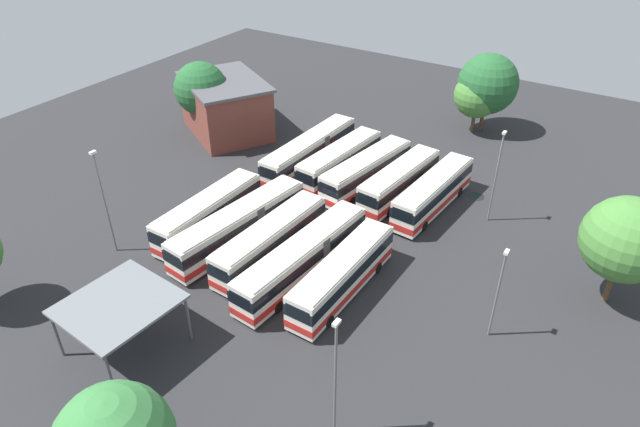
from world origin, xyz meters
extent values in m
plane|color=#28282B|center=(0.00, 0.00, 0.00)|extent=(94.94, 94.94, 0.00)
cube|color=silver|center=(-7.89, -6.83, 1.82)|extent=(14.44, 2.89, 3.03)
cube|color=beige|center=(-7.89, -6.83, 3.40)|extent=(13.86, 2.68, 0.14)
cube|color=black|center=(-7.89, -6.83, 2.30)|extent=(14.51, 2.93, 0.97)
cube|color=red|center=(-7.89, -6.83, 0.97)|extent=(14.51, 2.93, 0.61)
cube|color=black|center=(-0.70, -7.05, 2.40)|extent=(0.12, 2.02, 1.12)
cube|color=#47474C|center=(-9.47, -6.78, 1.82)|extent=(0.98, 2.53, 2.91)
cylinder|color=black|center=(-3.41, -5.83, 0.50)|extent=(1.01, 0.33, 1.00)
cylinder|color=black|center=(-3.48, -8.09, 0.50)|extent=(1.01, 0.33, 1.00)
cylinder|color=black|center=(-12.31, -5.56, 0.50)|extent=(1.01, 0.33, 1.00)
cylinder|color=black|center=(-12.38, -7.83, 0.50)|extent=(1.01, 0.33, 1.00)
cube|color=silver|center=(-7.70, -2.94, 1.82)|extent=(11.97, 3.50, 3.03)
cube|color=beige|center=(-7.70, -2.94, 3.40)|extent=(11.48, 3.26, 0.14)
cube|color=black|center=(-7.70, -2.94, 2.30)|extent=(12.03, 3.54, 0.97)
cube|color=red|center=(-7.70, -2.94, 0.97)|extent=(12.03, 3.54, 0.61)
cube|color=black|center=(-1.82, -3.47, 2.40)|extent=(0.24, 2.01, 1.12)
cylinder|color=black|center=(-3.96, -2.14, 0.50)|extent=(1.02, 0.39, 1.00)
cylinder|color=black|center=(-4.16, -4.39, 0.50)|extent=(1.02, 0.39, 1.00)
cylinder|color=black|center=(-11.24, -1.49, 0.50)|extent=(1.02, 0.39, 1.00)
cylinder|color=black|center=(-11.45, -3.74, 0.50)|extent=(1.02, 0.39, 1.00)
cube|color=silver|center=(-7.26, 0.48, 1.82)|extent=(12.43, 4.19, 3.03)
cube|color=beige|center=(-7.26, 0.48, 3.40)|extent=(11.92, 3.93, 0.14)
cube|color=black|center=(-7.26, 0.48, 2.30)|extent=(12.50, 4.24, 0.97)
cube|color=red|center=(-7.26, 0.48, 0.97)|extent=(12.50, 4.24, 0.61)
cube|color=black|center=(-1.21, -0.40, 2.40)|extent=(0.35, 2.00, 1.12)
cylinder|color=black|center=(-3.35, 1.05, 0.50)|extent=(1.03, 0.44, 1.00)
cylinder|color=black|center=(-3.67, -1.18, 0.50)|extent=(1.03, 0.44, 1.00)
cylinder|color=black|center=(-10.84, 2.14, 0.50)|extent=(1.03, 0.44, 1.00)
cylinder|color=black|center=(-11.16, -0.10, 0.50)|extent=(1.03, 0.44, 1.00)
cube|color=silver|center=(-7.18, 4.21, 1.82)|extent=(11.56, 3.57, 3.03)
cube|color=beige|center=(-7.18, 4.21, 3.40)|extent=(11.09, 3.33, 0.14)
cube|color=black|center=(-7.18, 4.21, 2.30)|extent=(11.62, 3.61, 0.97)
cube|color=red|center=(-7.18, 4.21, 0.97)|extent=(11.62, 3.61, 0.61)
cube|color=black|center=(-1.51, 3.65, 2.40)|extent=(0.26, 2.01, 1.12)
cylinder|color=black|center=(-3.56, 4.99, 0.50)|extent=(1.02, 0.40, 1.00)
cylinder|color=black|center=(-3.79, 2.73, 0.50)|extent=(1.02, 0.40, 1.00)
cylinder|color=black|center=(-10.58, 5.68, 0.50)|extent=(1.02, 0.40, 1.00)
cylinder|color=black|center=(-10.81, 3.43, 0.50)|extent=(1.02, 0.40, 1.00)
cube|color=silver|center=(-7.00, 7.87, 1.82)|extent=(12.21, 3.30, 3.03)
cube|color=beige|center=(-7.00, 7.87, 3.40)|extent=(11.72, 3.07, 0.14)
cube|color=black|center=(-7.00, 7.87, 2.30)|extent=(12.27, 3.34, 0.97)
cube|color=red|center=(-7.00, 7.87, 0.97)|extent=(12.27, 3.34, 0.61)
cube|color=black|center=(-0.97, 7.45, 2.40)|extent=(0.20, 2.02, 1.12)
cylinder|color=black|center=(-3.19, 8.74, 0.50)|extent=(1.02, 0.37, 1.00)
cylinder|color=black|center=(-3.35, 6.48, 0.50)|extent=(1.02, 0.37, 1.00)
cylinder|color=black|center=(-10.66, 9.26, 0.50)|extent=(1.02, 0.37, 1.00)
cylinder|color=black|center=(-10.81, 7.01, 0.50)|extent=(1.02, 0.37, 1.00)
cube|color=silver|center=(7.21, -7.81, 1.82)|extent=(11.98, 2.60, 3.03)
cube|color=beige|center=(7.21, -7.81, 3.40)|extent=(11.50, 2.40, 0.14)
cube|color=black|center=(7.21, -7.81, 2.30)|extent=(12.04, 2.64, 0.97)
cube|color=red|center=(7.21, -7.81, 0.97)|extent=(12.04, 2.64, 0.61)
cube|color=black|center=(13.20, -7.88, 2.40)|extent=(0.08, 2.02, 1.12)
cylinder|color=black|center=(10.93, -6.72, 0.50)|extent=(1.00, 0.31, 1.00)
cylinder|color=black|center=(10.90, -8.98, 0.50)|extent=(1.00, 0.31, 1.00)
cylinder|color=black|center=(3.52, -6.63, 0.50)|extent=(1.00, 0.31, 1.00)
cylinder|color=black|center=(3.49, -8.89, 0.50)|extent=(1.00, 0.31, 1.00)
cube|color=silver|center=(7.27, -4.23, 1.82)|extent=(14.55, 4.07, 3.03)
cube|color=beige|center=(7.27, -4.23, 3.40)|extent=(13.96, 3.81, 0.14)
cube|color=black|center=(7.27, -4.23, 2.30)|extent=(14.63, 4.12, 0.97)
cube|color=red|center=(7.27, -4.23, 0.97)|extent=(14.63, 4.12, 0.61)
cube|color=black|center=(14.42, -5.05, 2.40)|extent=(0.29, 2.01, 1.12)
cube|color=#47474C|center=(5.70, -4.05, 1.82)|extent=(1.18, 2.59, 2.91)
cylinder|color=black|center=(11.82, -3.61, 0.50)|extent=(1.03, 0.41, 1.00)
cylinder|color=black|center=(11.57, -5.86, 0.50)|extent=(1.03, 0.41, 1.00)
cylinder|color=black|center=(2.97, -2.60, 0.50)|extent=(1.03, 0.41, 1.00)
cylinder|color=black|center=(2.71, -4.85, 0.50)|extent=(1.03, 0.41, 1.00)
cube|color=silver|center=(7.59, -0.55, 1.82)|extent=(12.54, 3.08, 3.03)
cube|color=beige|center=(7.59, -0.55, 3.40)|extent=(12.03, 2.86, 0.14)
cube|color=black|center=(7.59, -0.55, 2.30)|extent=(12.60, 3.12, 0.97)
cube|color=red|center=(7.59, -0.55, 0.97)|extent=(12.60, 3.12, 0.61)
cube|color=black|center=(13.81, -0.87, 2.40)|extent=(0.16, 2.02, 1.12)
cylinder|color=black|center=(11.50, 0.38, 0.50)|extent=(1.01, 0.35, 1.00)
cylinder|color=black|center=(11.38, -1.88, 0.50)|extent=(1.01, 0.35, 1.00)
cylinder|color=black|center=(3.80, 0.77, 0.50)|extent=(1.01, 0.35, 1.00)
cylinder|color=black|center=(3.69, -1.49, 0.50)|extent=(1.01, 0.35, 1.00)
cube|color=silver|center=(8.16, 3.08, 1.82)|extent=(14.52, 3.59, 3.03)
cube|color=beige|center=(8.16, 3.08, 3.40)|extent=(13.93, 3.35, 0.14)
cube|color=black|center=(8.16, 3.08, 2.30)|extent=(14.59, 3.64, 0.97)
cube|color=red|center=(8.16, 3.08, 0.97)|extent=(14.59, 3.64, 0.61)
cube|color=black|center=(15.34, 2.50, 2.40)|extent=(0.22, 2.02, 1.12)
cube|color=#47474C|center=(6.59, 3.20, 1.82)|extent=(1.10, 2.57, 2.91)
cylinder|color=black|center=(12.69, 3.85, 0.50)|extent=(1.02, 0.38, 1.00)
cylinder|color=black|center=(12.51, 1.59, 0.50)|extent=(1.02, 0.38, 1.00)
cylinder|color=black|center=(3.81, 4.56, 0.50)|extent=(1.02, 0.38, 1.00)
cylinder|color=black|center=(3.63, 2.30, 0.50)|extent=(1.02, 0.38, 1.00)
cube|color=silver|center=(8.21, 6.81, 1.82)|extent=(12.01, 2.65, 3.03)
cube|color=beige|center=(8.21, 6.81, 3.40)|extent=(11.53, 2.44, 0.14)
cube|color=black|center=(8.21, 6.81, 2.30)|extent=(12.07, 2.69, 0.97)
cube|color=red|center=(8.21, 6.81, 0.97)|extent=(12.07, 2.69, 0.61)
cube|color=black|center=(14.21, 6.72, 2.40)|extent=(0.09, 2.02, 1.12)
cylinder|color=black|center=(11.94, 7.88, 0.50)|extent=(1.00, 0.32, 1.00)
cylinder|color=black|center=(11.91, 5.62, 0.50)|extent=(1.00, 0.32, 1.00)
cylinder|color=black|center=(4.52, 8.00, 0.50)|extent=(1.00, 0.32, 1.00)
cylinder|color=black|center=(4.48, 5.74, 0.50)|extent=(1.00, 0.32, 1.00)
cube|color=brown|center=(-9.85, -20.07, 3.11)|extent=(12.23, 13.26, 6.22)
cube|color=#4C4C51|center=(-9.85, -20.07, 6.40)|extent=(12.97, 14.05, 0.36)
cube|color=black|center=(-12.51, -24.73, 1.10)|extent=(1.59, 0.94, 2.20)
cube|color=slate|center=(21.26, -2.95, 4.01)|extent=(7.52, 7.06, 0.20)
cylinder|color=#59595B|center=(24.70, -0.25, 1.95)|extent=(0.20, 0.20, 3.91)
cylinder|color=#59595B|center=(24.23, -6.16, 1.95)|extent=(0.20, 0.20, 3.91)
cylinder|color=#59595B|center=(18.29, 0.25, 1.95)|extent=(0.20, 0.20, 3.91)
cylinder|color=#59595B|center=(17.82, -5.65, 1.95)|extent=(0.20, 0.20, 3.91)
cylinder|color=slate|center=(19.30, 12.83, 4.37)|extent=(0.16, 0.16, 8.75)
cube|color=silver|center=(19.30, 12.83, 8.93)|extent=(0.56, 0.28, 0.20)
cylinder|color=slate|center=(14.01, -12.61, 4.68)|extent=(0.16, 0.16, 9.36)
cube|color=silver|center=(14.01, -12.61, 9.54)|extent=(0.56, 0.28, 0.20)
cylinder|color=slate|center=(-8.01, 13.15, 4.41)|extent=(0.16, 0.16, 8.83)
cube|color=silver|center=(-8.01, 13.15, 9.01)|extent=(0.56, 0.28, 0.20)
cylinder|color=slate|center=(6.47, 18.08, 3.65)|extent=(0.16, 0.16, 7.29)
cube|color=silver|center=(6.47, 18.08, 7.47)|extent=(0.56, 0.28, 0.20)
cylinder|color=brown|center=(-2.06, 24.46, 1.51)|extent=(0.44, 0.44, 3.03)
sphere|color=#478438|center=(-2.06, 24.46, 5.76)|extent=(6.42, 6.42, 6.42)
cylinder|color=brown|center=(-26.09, 5.04, 1.19)|extent=(0.44, 0.44, 2.37)
sphere|color=#478438|center=(-26.09, 5.04, 4.71)|extent=(5.50, 5.50, 5.50)
cylinder|color=brown|center=(-27.14, 5.77, 1.43)|extent=(0.44, 0.44, 2.86)
sphere|color=#235B2D|center=(-27.14, 5.77, 5.89)|extent=(7.14, 7.14, 7.14)
cylinder|color=brown|center=(-8.38, -22.43, 1.45)|extent=(0.44, 0.44, 2.90)
sphere|color=#235B2D|center=(-8.38, -22.43, 5.57)|extent=(6.27, 6.27, 6.27)
cylinder|color=black|center=(-11.51, 10.78, 0.00)|extent=(1.67, 1.67, 0.01)
cylinder|color=black|center=(-7.56, -10.57, 0.00)|extent=(3.35, 3.35, 0.01)
cylinder|color=black|center=(-4.29, -9.33, 0.00)|extent=(2.19, 2.19, 0.01)
camera|label=1|loc=(37.93, 23.68, 29.87)|focal=31.90mm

